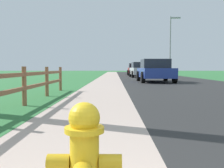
{
  "coord_description": "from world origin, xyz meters",
  "views": [
    {
      "loc": [
        -0.49,
        -0.29,
        0.93
      ],
      "look_at": [
        -0.55,
        7.21,
        0.47
      ],
      "focal_mm": 42.69,
      "sensor_mm": 36.0,
      "label": 1
    }
  ],
  "objects": [
    {
      "name": "parked_car_red",
      "position": [
        2.15,
        33.1,
        0.75
      ],
      "size": [
        2.11,
        4.61,
        1.47
      ],
      "color": "maroon",
      "rests_on": "ground"
    },
    {
      "name": "grass_verge",
      "position": [
        -4.5,
        27.0,
        0.01
      ],
      "size": [
        5.0,
        66.0,
        0.0
      ],
      "primitive_type": "cube",
      "color": "#307139",
      "rests_on": "ground"
    },
    {
      "name": "curb_concrete",
      "position": [
        -3.0,
        27.0,
        0.0
      ],
      "size": [
        6.0,
        66.0,
        0.01
      ],
      "primitive_type": "cube",
      "color": "#BBA497",
      "rests_on": "ground"
    },
    {
      "name": "street_lamp",
      "position": [
        5.87,
        29.72,
        3.92
      ],
      "size": [
        1.17,
        0.2,
        6.63
      ],
      "color": "gray",
      "rests_on": "ground"
    },
    {
      "name": "ground_plane",
      "position": [
        0.0,
        25.0,
        0.0
      ],
      "size": [
        120.0,
        120.0,
        0.0
      ],
      "primitive_type": "plane",
      "color": "#307139"
    },
    {
      "name": "road_asphalt",
      "position": [
        3.5,
        27.0,
        0.0
      ],
      "size": [
        7.0,
        66.0,
        0.01
      ],
      "primitive_type": "cube",
      "color": "#292929",
      "rests_on": "ground"
    },
    {
      "name": "parked_car_silver",
      "position": [
        2.09,
        26.07,
        0.74
      ],
      "size": [
        2.1,
        4.47,
        1.49
      ],
      "color": "#B7BABF",
      "rests_on": "ground"
    },
    {
      "name": "fire_hydrant",
      "position": [
        -0.68,
        1.37,
        0.35
      ],
      "size": [
        0.48,
        0.41,
        0.71
      ],
      "color": "yellow",
      "rests_on": "ground"
    },
    {
      "name": "parked_suv_blue",
      "position": [
        2.2,
        17.23,
        0.75
      ],
      "size": [
        2.2,
        4.34,
        1.49
      ],
      "color": "navy",
      "rests_on": "ground"
    },
    {
      "name": "rail_fence",
      "position": [
        -2.67,
        5.04,
        0.56
      ],
      "size": [
        0.11,
        10.92,
        0.96
      ],
      "color": "brown",
      "rests_on": "ground"
    }
  ]
}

